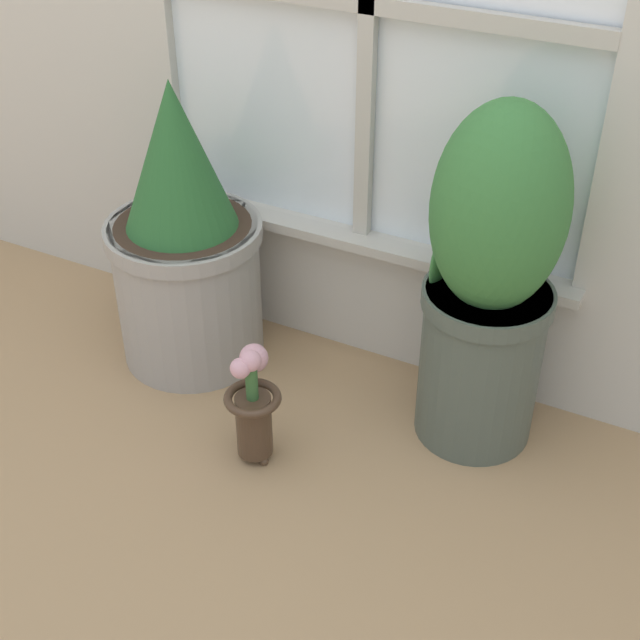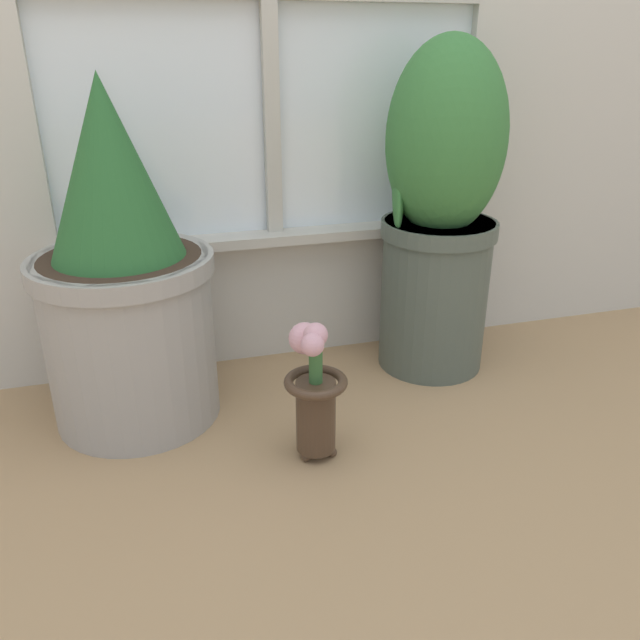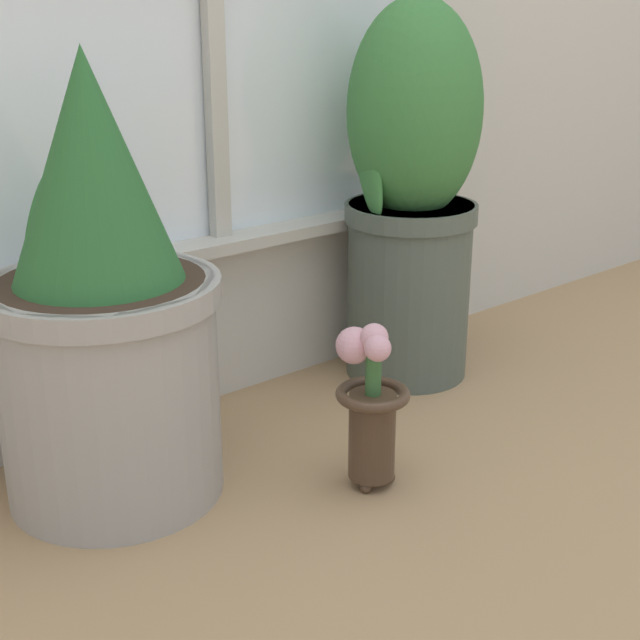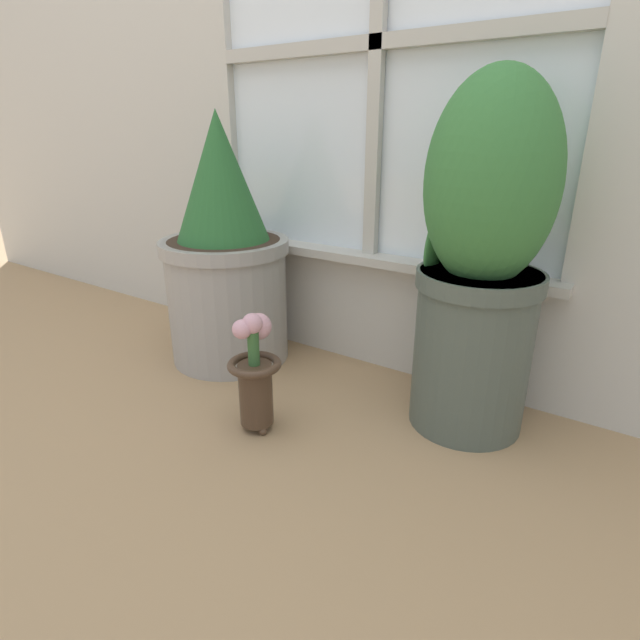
% 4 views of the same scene
% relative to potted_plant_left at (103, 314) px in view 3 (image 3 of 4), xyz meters
% --- Properties ---
extents(ground_plane, '(10.00, 10.00, 0.00)m').
position_rel_potted_plant_left_xyz_m(ground_plane, '(0.36, -0.43, -0.31)').
color(ground_plane, tan).
extents(potted_plant_left, '(0.37, 0.37, 0.72)m').
position_rel_potted_plant_left_xyz_m(potted_plant_left, '(0.00, 0.00, 0.00)').
color(potted_plant_left, '#9E9993').
rests_on(potted_plant_left, ground_plane).
extents(potted_plant_right, '(0.28, 0.28, 0.79)m').
position_rel_potted_plant_left_xyz_m(potted_plant_right, '(0.73, 0.04, 0.09)').
color(potted_plant_right, '#4C564C').
rests_on(potted_plant_right, ground_plane).
extents(flower_vase, '(0.12, 0.13, 0.29)m').
position_rel_potted_plant_left_xyz_m(flower_vase, '(0.33, -0.26, -0.16)').
color(flower_vase, '#473323').
rests_on(flower_vase, ground_plane).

